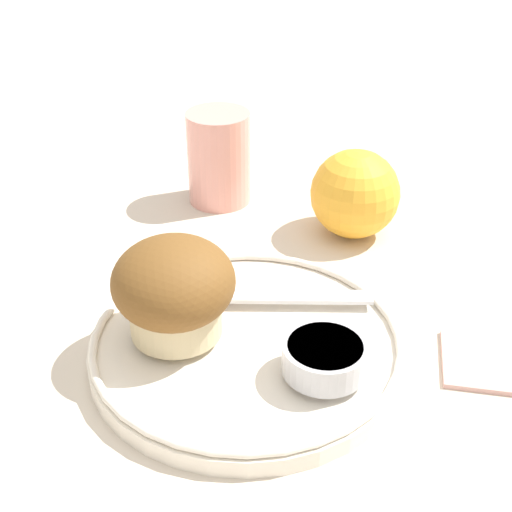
# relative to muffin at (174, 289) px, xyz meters

# --- Properties ---
(ground_plane) EXTENTS (3.00, 3.00, 0.00)m
(ground_plane) POSITION_rel_muffin_xyz_m (0.06, 0.01, -0.06)
(ground_plane) COLOR beige
(plate) EXTENTS (0.23, 0.23, 0.02)m
(plate) POSITION_rel_muffin_xyz_m (0.05, 0.00, -0.05)
(plate) COLOR silver
(plate) RESTS_ON ground_plane
(muffin) EXTENTS (0.09, 0.09, 0.07)m
(muffin) POSITION_rel_muffin_xyz_m (0.00, 0.00, 0.00)
(muffin) COLOR beige
(muffin) RESTS_ON plate
(cream_ramekin) EXTENTS (0.06, 0.06, 0.02)m
(cream_ramekin) POSITION_rel_muffin_xyz_m (0.11, -0.02, -0.03)
(cream_ramekin) COLOR silver
(cream_ramekin) RESTS_ON plate
(berry_pair) EXTENTS (0.03, 0.01, 0.01)m
(berry_pair) POSITION_rel_muffin_xyz_m (0.02, 0.06, -0.03)
(berry_pair) COLOR maroon
(berry_pair) RESTS_ON plate
(butter_knife) EXTENTS (0.17, 0.04, 0.00)m
(butter_knife) POSITION_rel_muffin_xyz_m (0.06, 0.05, -0.04)
(butter_knife) COLOR silver
(butter_knife) RESTS_ON plate
(orange_fruit) EXTENTS (0.08, 0.08, 0.08)m
(orange_fruit) POSITION_rel_muffin_xyz_m (0.12, 0.20, -0.02)
(orange_fruit) COLOR #F4A82D
(orange_fruit) RESTS_ON ground_plane
(juice_glass) EXTENTS (0.06, 0.06, 0.09)m
(juice_glass) POSITION_rel_muffin_xyz_m (-0.02, 0.25, -0.01)
(juice_glass) COLOR #E5998C
(juice_glass) RESTS_ON ground_plane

